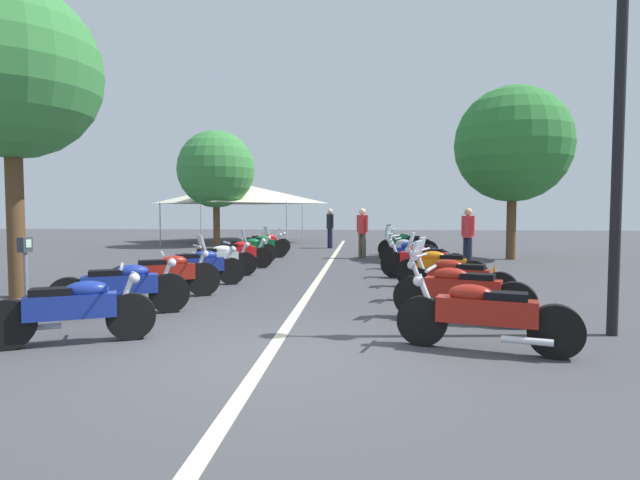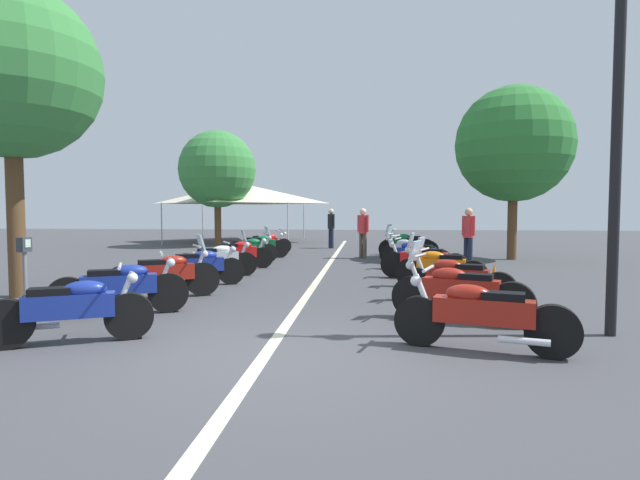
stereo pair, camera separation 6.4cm
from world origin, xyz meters
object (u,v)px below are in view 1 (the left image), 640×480
at_px(motorcycle_left_row_3, 198,266).
at_px(motorcycle_right_row_8, 406,243).
at_px(motorcycle_left_row_6, 248,249).
at_px(motorcycle_left_row_7, 258,245).
at_px(motorcycle_right_row_2, 457,278).
at_px(motorcycle_left_row_4, 217,259).
at_px(motorcycle_left_row_2, 166,274).
at_px(bystander_0, 362,229).
at_px(motorcycle_right_row_1, 460,291).
at_px(motorcycle_left_row_1, 122,287).
at_px(motorcycle_right_row_7, 407,246).
at_px(roadside_tree_0, 216,169).
at_px(motorcycle_right_row_5, 415,255).
at_px(roadside_tree_1, 513,145).
at_px(motorcycle_left_row_5, 237,253).
at_px(event_tent, 238,193).
at_px(parking_meter, 26,264).
at_px(motorcycle_left_row_8, 265,243).
at_px(bystander_1, 330,225).
at_px(motorcycle_left_row_0, 73,309).
at_px(bystander_2, 468,232).
at_px(motorcycle_right_row_3, 440,267).
at_px(traffic_cone_0, 494,280).
at_px(roadside_tree_2, 11,72).
at_px(motorcycle_right_row_0, 484,314).
at_px(motorcycle_right_row_6, 408,250).
at_px(street_lamp_twin_globe, 621,63).

relative_size(motorcycle_left_row_3, motorcycle_right_row_8, 1.03).
distance_m(motorcycle_left_row_6, motorcycle_right_row_8, 6.35).
xyz_separation_m(motorcycle_left_row_7, motorcycle_right_row_2, (-8.44, -5.42, 0.00)).
distance_m(motorcycle_left_row_4, motorcycle_right_row_2, 6.38).
xyz_separation_m(motorcycle_left_row_2, bystander_0, (8.68, -3.73, 0.57)).
distance_m(motorcycle_left_row_3, motorcycle_right_row_1, 6.08).
distance_m(motorcycle_left_row_1, motorcycle_right_row_7, 11.39).
bearing_deg(roadside_tree_0, motorcycle_right_row_5, -137.38).
distance_m(bystander_0, roadside_tree_1, 5.93).
bearing_deg(motorcycle_left_row_5, motorcycle_right_row_2, -63.65).
xyz_separation_m(motorcycle_right_row_1, motorcycle_right_row_8, (11.72, -0.17, -0.02)).
bearing_deg(event_tent, parking_meter, -174.98).
relative_size(motorcycle_left_row_7, motorcycle_left_row_8, 1.06).
height_order(bystander_0, bystander_1, bystander_1).
xyz_separation_m(motorcycle_left_row_0, motorcycle_left_row_2, (3.34, 0.14, 0.03)).
relative_size(motorcycle_left_row_5, motorcycle_left_row_6, 1.13).
bearing_deg(motorcycle_left_row_4, motorcycle_right_row_5, -1.45).
bearing_deg(bystander_2, motorcycle_left_row_6, 144.72).
bearing_deg(bystander_1, motorcycle_right_row_5, 74.06).
relative_size(motorcycle_left_row_0, motorcycle_left_row_5, 0.92).
bearing_deg(motorcycle_right_row_7, motorcycle_right_row_2, 113.24).
xyz_separation_m(motorcycle_left_row_5, motorcycle_left_row_7, (3.30, 0.06, 0.01)).
bearing_deg(motorcycle_right_row_2, motorcycle_left_row_5, -22.41).
distance_m(motorcycle_left_row_2, motorcycle_left_row_3, 1.63).
distance_m(motorcycle_right_row_3, parking_meter, 7.84).
height_order(motorcycle_right_row_3, roadside_tree_0, roadside_tree_0).
bearing_deg(motorcycle_left_row_3, bystander_0, 36.26).
xyz_separation_m(motorcycle_right_row_2, parking_meter, (-2.18, 6.71, 0.44)).
height_order(motorcycle_left_row_8, bystander_0, bystander_0).
distance_m(bystander_1, event_tent, 6.88).
bearing_deg(motorcycle_right_row_2, traffic_cone_0, -107.89).
bearing_deg(motorcycle_right_row_2, motorcycle_left_row_7, -35.91).
distance_m(motorcycle_left_row_2, roadside_tree_2, 4.86).
bearing_deg(motorcycle_left_row_8, motorcycle_right_row_0, -95.19).
bearing_deg(roadside_tree_2, motorcycle_right_row_0, -111.08).
distance_m(motorcycle_right_row_8, bystander_0, 2.29).
relative_size(motorcycle_right_row_2, roadside_tree_1, 0.33).
xyz_separation_m(motorcycle_left_row_2, motorcycle_right_row_6, (6.72, -5.18, -0.02)).
height_order(motorcycle_left_row_6, motorcycle_left_row_7, motorcycle_left_row_6).
bearing_deg(motorcycle_left_row_8, street_lamp_twin_globe, -86.56).
xyz_separation_m(motorcycle_right_row_0, roadside_tree_0, (17.55, 8.45, 3.21)).
distance_m(motorcycle_left_row_6, bystander_2, 6.90).
xyz_separation_m(motorcycle_left_row_1, motorcycle_right_row_5, (6.72, -5.32, -0.01)).
xyz_separation_m(motorcycle_left_row_1, roadside_tree_1, (10.33, -8.98, 3.51)).
relative_size(motorcycle_left_row_0, motorcycle_left_row_2, 0.98).
height_order(motorcycle_right_row_6, bystander_0, bystander_0).
bearing_deg(roadside_tree_2, street_lamp_twin_globe, -102.22).
relative_size(motorcycle_right_row_2, traffic_cone_0, 3.20).
xyz_separation_m(motorcycle_right_row_5, bystander_2, (1.13, -1.68, 0.60)).
distance_m(motorcycle_left_row_2, motorcycle_right_row_5, 7.31).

